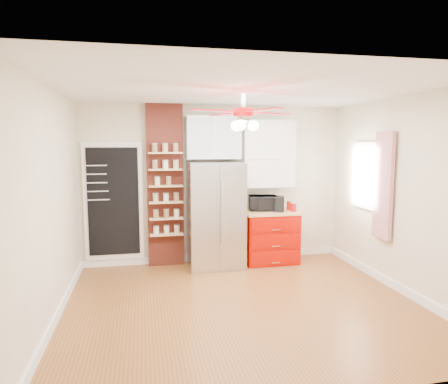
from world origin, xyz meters
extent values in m
plane|color=brown|center=(0.00, 0.00, 0.00)|extent=(4.50, 4.50, 0.00)
plane|color=white|center=(0.00, 0.00, 2.70)|extent=(4.50, 4.50, 0.00)
cube|color=beige|center=(0.00, 2.00, 1.35)|extent=(4.50, 0.02, 2.70)
cube|color=beige|center=(0.00, -2.00, 1.35)|extent=(4.50, 0.02, 2.70)
cube|color=beige|center=(-2.25, 0.00, 1.35)|extent=(0.02, 4.00, 2.70)
cube|color=beige|center=(2.25, 0.00, 1.35)|extent=(0.02, 4.00, 2.70)
cube|color=white|center=(-1.70, 1.97, 1.10)|extent=(0.95, 0.04, 1.95)
cube|color=black|center=(-1.70, 1.95, 1.10)|extent=(0.82, 0.02, 1.78)
cube|color=maroon|center=(-0.85, 1.92, 1.35)|extent=(0.60, 0.16, 2.70)
cube|color=silver|center=(-0.05, 1.63, 0.88)|extent=(0.90, 0.70, 1.75)
cube|color=white|center=(-0.05, 1.82, 2.15)|extent=(0.90, 0.35, 0.70)
cube|color=#A80800|center=(0.92, 1.68, 0.43)|extent=(0.90, 0.60, 0.86)
cube|color=tan|center=(0.92, 1.68, 0.88)|extent=(0.94, 0.64, 0.04)
cube|color=white|center=(0.92, 1.85, 1.88)|extent=(0.90, 0.30, 1.15)
cube|color=white|center=(2.23, 0.90, 1.55)|extent=(0.04, 0.75, 1.05)
cube|color=#AF171D|center=(2.18, 0.35, 1.45)|extent=(0.06, 0.40, 1.55)
cylinder|color=silver|center=(0.00, 0.00, 2.55)|extent=(0.05, 0.05, 0.20)
cylinder|color=#9C090D|center=(0.00, 0.00, 2.43)|extent=(0.24, 0.24, 0.10)
sphere|color=white|center=(0.00, 0.00, 2.27)|extent=(0.13, 0.13, 0.13)
imported|color=black|center=(0.81, 1.76, 1.03)|extent=(0.51, 0.38, 0.26)
cube|color=black|center=(1.05, 1.59, 1.03)|extent=(0.22, 0.25, 0.26)
cylinder|color=#AC0917|center=(1.29, 1.55, 0.97)|extent=(0.11, 0.11, 0.14)
cylinder|color=red|center=(1.29, 1.73, 0.97)|extent=(0.11, 0.11, 0.15)
cylinder|color=beige|center=(-0.98, 1.81, 1.44)|extent=(0.09, 0.09, 0.13)
cylinder|color=olive|center=(-0.80, 1.76, 1.44)|extent=(0.10, 0.10, 0.13)
camera|label=1|loc=(-1.23, -4.78, 2.06)|focal=32.00mm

